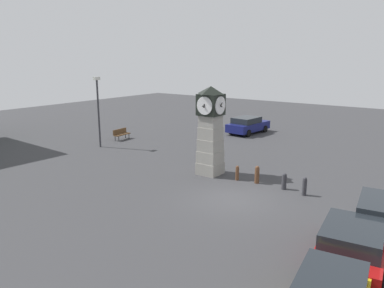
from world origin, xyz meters
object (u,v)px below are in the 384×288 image
bollard_near_tower (304,186)px  bench (121,133)px  clock_tower (210,130)px  car_by_building (382,219)px  car_far_lot (248,125)px  bollard_mid_row (284,181)px  car_near_tower (353,243)px  bollard_far_row (257,174)px  street_lamp_far_side (98,106)px  bollard_end_row (237,173)px

bollard_near_tower → bench: 17.58m
clock_tower → car_by_building: clock_tower is taller
clock_tower → bench: (3.55, 11.37, -2.12)m
car_by_building → car_far_lot: car_by_building is taller
car_by_building → bollard_mid_row: bearing=59.1°
car_near_tower → bollard_far_row: bearing=48.1°
car_far_lot → street_lamp_far_side: 13.57m
bollard_end_row → car_by_building: 8.46m
bollard_far_row → bollard_end_row: 1.15m
bollard_near_tower → bollard_far_row: bollard_far_row is taller
car_far_lot → bench: car_far_lot is taller
clock_tower → bollard_mid_row: 5.13m
car_far_lot → street_lamp_far_side: street_lamp_far_side is taller
clock_tower → car_far_lot: size_ratio=1.12×
bollard_near_tower → street_lamp_far_side: (0.89, 16.51, 2.69)m
bollard_end_row → street_lamp_far_side: bearing=86.4°
bollard_mid_row → car_near_tower: 7.37m
bollard_mid_row → bollard_far_row: 1.60m
bollard_mid_row → car_far_lot: (12.21, 8.65, 0.33)m
bollard_end_row → car_near_tower: 9.28m
car_by_building → bollard_far_row: bearing=65.1°
bollard_end_row → bollard_mid_row: bearing=-86.8°
bench → street_lamp_far_side: size_ratio=0.30×
bollard_mid_row → car_near_tower: (-5.64, -4.74, 0.31)m
bollard_mid_row → car_near_tower: bearing=-139.9°
car_far_lot → bollard_mid_row: bearing=-144.7°
bollard_mid_row → car_by_building: car_by_building is taller
bollard_end_row → car_near_tower: car_near_tower is taller
clock_tower → car_far_lot: bearing=18.1°
bollard_mid_row → clock_tower: bearing=90.8°
bollard_mid_row → car_by_building: 6.05m
bollard_near_tower → car_far_lot: car_far_lot is taller
clock_tower → bench: size_ratio=3.17×
bollard_end_row → street_lamp_far_side: (0.80, 12.60, 2.74)m
clock_tower → car_by_building: (-3.04, -9.82, -1.81)m
bollard_end_row → car_far_lot: (12.37, 5.92, 0.35)m
bollard_far_row → bollard_mid_row: bearing=-91.4°
bollard_near_tower → bollard_end_row: size_ratio=1.12×
bollard_mid_row → car_near_tower: car_near_tower is taller
bollard_near_tower → bollard_end_row: bollard_near_tower is taller
bench → car_far_lot: bearing=-40.1°
car_near_tower → street_lamp_far_side: street_lamp_far_side is taller
bollard_far_row → car_near_tower: 8.51m
clock_tower → bollard_end_row: clock_tower is taller
car_near_tower → bench: size_ratio=2.88×
bench → bollard_far_row: bearing=-103.5°
bollard_end_row → bench: (3.64, 13.27, 0.09)m
car_by_building → bench: size_ratio=2.91×
bollard_near_tower → car_far_lot: 15.87m
bollard_near_tower → bollard_far_row: size_ratio=0.97×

